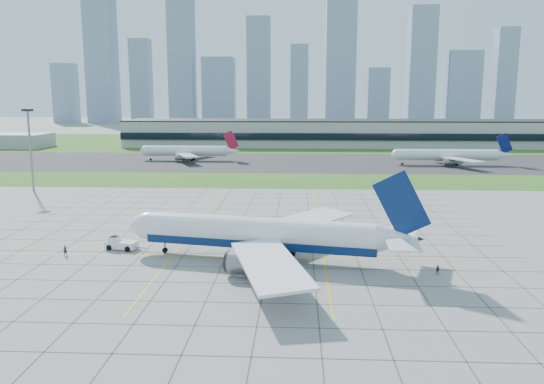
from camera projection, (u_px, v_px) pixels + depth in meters
The scene contains 15 objects.
ground at pixel (227, 254), 99.59m from camera, with size 1400.00×1400.00×0.00m, color gray.
grass_median at pixel (261, 180), 188.09m from camera, with size 700.00×35.00×0.04m, color #305E1B.
asphalt_taxiway at pixel (269, 162), 242.17m from camera, with size 700.00×75.00×0.04m, color #383838.
grass_far at pixel (278, 142), 350.34m from camera, with size 700.00×145.00×0.04m, color #305E1B.
apron_markings at pixel (236, 238), 110.48m from camera, with size 120.00×130.00×0.03m.
terminal at pixel (342, 133), 322.33m from camera, with size 260.00×43.00×15.80m.
service_block at pixel (5, 141), 313.07m from camera, with size 50.00×25.00×8.00m, color #B7B7B2.
light_mast at pixel (30, 139), 164.03m from camera, with size 2.50×2.50×25.60m.
city_skyline at pixel (279, 71), 600.98m from camera, with size 523.00×32.40×160.00m.
airliner at pixel (262, 234), 95.05m from camera, with size 54.25×54.46×17.23m.
pushback_tug at pixel (120, 244), 102.53m from camera, with size 8.71×3.92×2.39m.
crew_near at pixel (65, 250), 98.42m from camera, with size 0.69×0.45×1.90m, color black.
crew_far at pixel (438, 270), 87.57m from camera, with size 0.78×0.61×1.61m, color black.
distant_jet_1 at pixel (187, 151), 247.12m from camera, with size 43.88×42.66×14.08m.
distant_jet_2 at pixel (449, 155), 230.10m from camera, with size 49.39×42.66×14.08m.
Camera 1 is at (13.07, -95.49, 28.90)m, focal length 35.00 mm.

